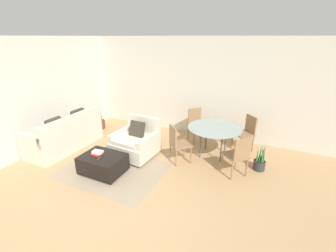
# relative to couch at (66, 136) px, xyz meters

# --- Properties ---
(ground_plane) EXTENTS (20.00, 20.00, 0.00)m
(ground_plane) POSITION_rel_couch_xyz_m (2.32, -1.18, -0.32)
(ground_plane) COLOR tan
(wall_back) EXTENTS (12.00, 0.06, 2.75)m
(wall_back) POSITION_rel_couch_xyz_m (2.32, 2.38, 1.05)
(wall_back) COLOR beige
(wall_back) RESTS_ON ground_plane
(wall_left) EXTENTS (0.06, 12.00, 2.75)m
(wall_left) POSITION_rel_couch_xyz_m (-0.55, 0.32, 1.05)
(wall_left) COLOR beige
(wall_left) RESTS_ON ground_plane
(area_rug) EXTENTS (2.23, 1.62, 0.01)m
(area_rug) POSITION_rel_couch_xyz_m (1.76, -0.38, -0.32)
(area_rug) COLOR gray
(area_rug) RESTS_ON ground_plane
(couch) EXTENTS (0.86, 1.90, 0.94)m
(couch) POSITION_rel_couch_xyz_m (0.00, 0.00, 0.00)
(couch) COLOR beige
(couch) RESTS_ON ground_plane
(armchair) EXTENTS (0.98, 0.99, 0.91)m
(armchair) POSITION_rel_couch_xyz_m (1.87, 0.42, 0.02)
(armchair) COLOR beige
(armchair) RESTS_ON ground_plane
(ottoman) EXTENTS (0.89, 0.67, 0.41)m
(ottoman) POSITION_rel_couch_xyz_m (1.64, -0.54, -0.10)
(ottoman) COLOR black
(ottoman) RESTS_ON ground_plane
(book_stack) EXTENTS (0.24, 0.19, 0.08)m
(book_stack) POSITION_rel_couch_xyz_m (1.52, -0.53, 0.12)
(book_stack) COLOR #B72D28
(book_stack) RESTS_ON ottoman
(tv_remote_primary) EXTENTS (0.07, 0.14, 0.01)m
(tv_remote_primary) POSITION_rel_couch_xyz_m (1.67, -0.65, 0.09)
(tv_remote_primary) COLOR #333338
(tv_remote_primary) RESTS_ON ottoman
(potted_plant) EXTENTS (0.36, 0.36, 0.88)m
(potted_plant) POSITION_rel_couch_xyz_m (-0.15, 1.41, -0.11)
(potted_plant) COLOR brown
(potted_plant) RESTS_ON ground_plane
(dining_table) EXTENTS (1.27, 1.27, 0.73)m
(dining_table) POSITION_rel_couch_xyz_m (3.57, 1.22, 0.34)
(dining_table) COLOR #8C9E99
(dining_table) RESTS_ON ground_plane
(dining_chair_near_left) EXTENTS (0.59, 0.59, 0.90)m
(dining_chair_near_left) POSITION_rel_couch_xyz_m (2.90, 0.54, 0.19)
(dining_chair_near_left) COLOR #93704C
(dining_chair_near_left) RESTS_ON ground_plane
(dining_chair_near_right) EXTENTS (0.59, 0.59, 0.90)m
(dining_chair_near_right) POSITION_rel_couch_xyz_m (4.25, 0.54, 0.19)
(dining_chair_near_right) COLOR #93704C
(dining_chair_near_right) RESTS_ON ground_plane
(dining_chair_far_left) EXTENTS (0.59, 0.59, 0.90)m
(dining_chair_far_left) POSITION_rel_couch_xyz_m (2.90, 1.89, 0.19)
(dining_chair_far_left) COLOR #93704C
(dining_chair_far_left) RESTS_ON ground_plane
(dining_chair_far_right) EXTENTS (0.59, 0.59, 0.90)m
(dining_chair_far_right) POSITION_rel_couch_xyz_m (4.25, 1.89, 0.19)
(dining_chair_far_right) COLOR #93704C
(dining_chair_far_right) RESTS_ON ground_plane
(potted_plant_small) EXTENTS (0.25, 0.25, 0.62)m
(potted_plant_small) POSITION_rel_couch_xyz_m (4.67, 1.00, -0.15)
(potted_plant_small) COLOR #333338
(potted_plant_small) RESTS_ON ground_plane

